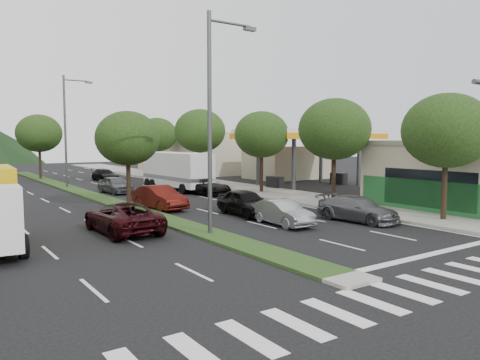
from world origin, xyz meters
TOP-DOWN VIEW (x-y plane):
  - ground at (0.00, 0.00)m, footprint 160.00×160.00m
  - sidewalk_right at (12.50, 25.00)m, footprint 5.00×90.00m
  - median at (0.00, 28.00)m, footprint 1.60×56.00m
  - crosswalk at (0.00, -2.00)m, footprint 19.00×2.20m
  - storefront_right at (18.00, 6.00)m, footprint 9.00×10.00m
  - gas_canopy at (19.00, 22.00)m, footprint 12.20×8.20m
  - bldg_right_far at (19.50, 44.00)m, footprint 10.00×16.00m
  - tree_r_a at (12.00, 4.00)m, footprint 4.60×4.60m
  - tree_r_b at (12.00, 12.00)m, footprint 4.80×4.80m
  - tree_r_c at (12.00, 20.00)m, footprint 4.40×4.40m
  - tree_r_d at (12.00, 30.00)m, footprint 5.00×5.00m
  - tree_r_e at (12.00, 40.00)m, footprint 4.60×4.60m
  - tree_med_near at (0.00, 18.00)m, footprint 4.00×4.00m
  - tree_med_far at (0.00, 44.00)m, footprint 4.80×4.80m
  - streetlight_near at (0.21, 8.00)m, footprint 2.60×0.25m
  - streetlight_mid at (0.21, 33.00)m, footprint 2.60×0.25m
  - sedan_silver at (4.37, 8.11)m, footprint 1.56×3.98m
  - suv_maroon at (-3.06, 10.88)m, footprint 2.46×5.24m
  - car_queue_a at (4.58, 11.69)m, footprint 2.02×4.49m
  - car_queue_b at (8.38, 6.69)m, footprint 2.41×4.80m
  - car_queue_c at (1.50, 16.69)m, footprint 2.04×4.63m
  - car_queue_d at (7.91, 21.69)m, footprint 2.43×4.67m
  - car_queue_e at (2.22, 26.69)m, footprint 1.97×4.20m
  - car_queue_f at (5.22, 38.31)m, footprint 2.00×4.34m
  - motorhome at (7.50, 26.12)m, footprint 2.95×8.50m

SIDE VIEW (x-z plane):
  - ground at x=0.00m, z-range 0.00..0.00m
  - crosswalk at x=0.00m, z-range 0.00..0.01m
  - median at x=0.00m, z-range 0.00..0.12m
  - sidewalk_right at x=12.50m, z-range 0.00..0.15m
  - car_queue_f at x=5.22m, z-range 0.00..1.23m
  - car_queue_d at x=7.91m, z-range 0.00..1.26m
  - sedan_silver at x=4.37m, z-range 0.00..1.29m
  - car_queue_b at x=8.38m, z-range 0.00..1.34m
  - car_queue_e at x=2.22m, z-range 0.00..1.39m
  - suv_maroon at x=-3.06m, z-range 0.00..1.45m
  - car_queue_c at x=1.50m, z-range 0.00..1.48m
  - car_queue_a at x=4.58m, z-range 0.00..1.50m
  - motorhome at x=7.50m, z-range 0.11..3.33m
  - storefront_right at x=18.00m, z-range 0.00..4.00m
  - bldg_right_far at x=19.50m, z-range 0.00..5.20m
  - tree_med_near at x=0.00m, z-range 1.42..7.44m
  - gas_canopy at x=19.00m, z-range 2.02..7.27m
  - tree_r_c at x=12.00m, z-range 1.51..7.99m
  - tree_r_a at x=12.00m, z-range 1.50..8.14m
  - tree_r_e at x=12.00m, z-range 1.54..8.25m
  - tree_med_far at x=0.00m, z-range 1.54..8.47m
  - tree_r_b at x=12.00m, z-range 1.57..8.50m
  - tree_r_d at x=12.00m, z-range 1.60..8.76m
  - streetlight_near at x=0.21m, z-range 0.58..10.58m
  - streetlight_mid at x=0.21m, z-range 0.58..10.58m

